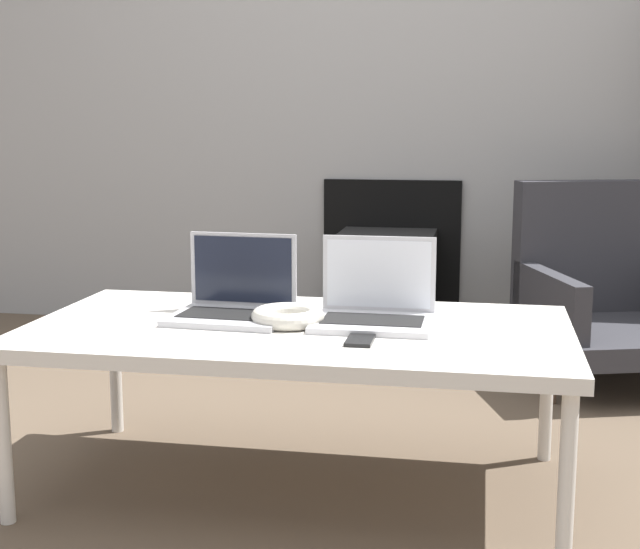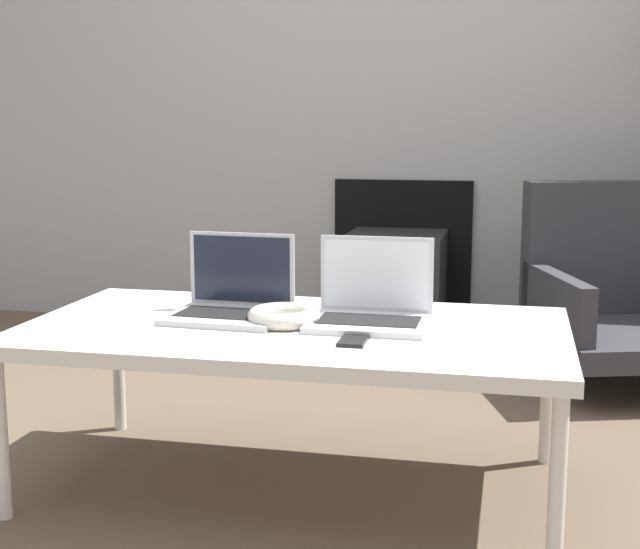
{
  "view_description": "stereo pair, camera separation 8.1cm",
  "coord_description": "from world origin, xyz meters",
  "px_view_note": "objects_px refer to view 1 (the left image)",
  "views": [
    {
      "loc": [
        0.45,
        -2.03,
        0.94
      ],
      "look_at": [
        0.0,
        0.42,
        0.51
      ],
      "focal_mm": 50.0,
      "sensor_mm": 36.0,
      "label": 1
    },
    {
      "loc": [
        0.53,
        -2.01,
        0.94
      ],
      "look_at": [
        0.0,
        0.42,
        0.51
      ],
      "focal_mm": 50.0,
      "sensor_mm": 36.0,
      "label": 2
    }
  ],
  "objects_px": {
    "laptop_left": "(234,300)",
    "phone": "(361,339)",
    "laptop_right": "(375,306)",
    "armchair": "(609,292)",
    "headphones": "(288,316)",
    "tv": "(385,288)"
  },
  "relations": [
    {
      "from": "laptop_left",
      "to": "phone",
      "type": "xyz_separation_m",
      "value": [
        0.36,
        -0.19,
        -0.04
      ]
    },
    {
      "from": "laptop_right",
      "to": "phone",
      "type": "relative_size",
      "value": 2.12
    },
    {
      "from": "armchair",
      "to": "headphones",
      "type": "bearing_deg",
      "value": -145.08
    },
    {
      "from": "laptop_right",
      "to": "phone",
      "type": "distance_m",
      "value": 0.2
    },
    {
      "from": "phone",
      "to": "tv",
      "type": "xyz_separation_m",
      "value": [
        -0.13,
        1.72,
        -0.2
      ]
    },
    {
      "from": "laptop_left",
      "to": "laptop_right",
      "type": "xyz_separation_m",
      "value": [
        0.37,
        0.0,
        0.0
      ]
    },
    {
      "from": "laptop_left",
      "to": "headphones",
      "type": "bearing_deg",
      "value": -18.92
    },
    {
      "from": "laptop_right",
      "to": "armchair",
      "type": "distance_m",
      "value": 1.38
    },
    {
      "from": "headphones",
      "to": "tv",
      "type": "height_order",
      "value": "headphones"
    },
    {
      "from": "laptop_right",
      "to": "tv",
      "type": "distance_m",
      "value": 1.56
    },
    {
      "from": "laptop_left",
      "to": "headphones",
      "type": "height_order",
      "value": "laptop_left"
    },
    {
      "from": "headphones",
      "to": "armchair",
      "type": "bearing_deg",
      "value": 52.61
    },
    {
      "from": "headphones",
      "to": "tv",
      "type": "distance_m",
      "value": 1.61
    },
    {
      "from": "laptop_right",
      "to": "laptop_left",
      "type": "bearing_deg",
      "value": -179.78
    },
    {
      "from": "phone",
      "to": "tv",
      "type": "bearing_deg",
      "value": 94.4
    },
    {
      "from": "laptop_right",
      "to": "tv",
      "type": "relative_size",
      "value": 0.63
    },
    {
      "from": "tv",
      "to": "laptop_left",
      "type": "bearing_deg",
      "value": -98.49
    },
    {
      "from": "laptop_right",
      "to": "headphones",
      "type": "bearing_deg",
      "value": -163.19
    },
    {
      "from": "tv",
      "to": "armchair",
      "type": "bearing_deg",
      "value": -22.92
    },
    {
      "from": "headphones",
      "to": "armchair",
      "type": "xyz_separation_m",
      "value": [
        0.94,
        1.23,
        -0.14
      ]
    },
    {
      "from": "laptop_left",
      "to": "tv",
      "type": "xyz_separation_m",
      "value": [
        0.23,
        1.53,
        -0.24
      ]
    },
    {
      "from": "headphones",
      "to": "armchair",
      "type": "relative_size",
      "value": 0.23
    }
  ]
}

